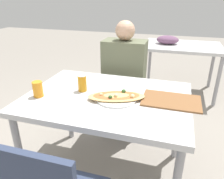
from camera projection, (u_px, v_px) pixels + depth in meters
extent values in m
plane|color=gray|center=(108.00, 172.00, 1.91)|extent=(14.00, 14.00, 0.00)
cube|color=silver|center=(107.00, 98.00, 1.62)|extent=(1.19, 0.87, 0.04)
cylinder|color=#99999E|center=(20.00, 157.00, 1.58)|extent=(0.05, 0.05, 0.70)
cylinder|color=#99999E|center=(69.00, 108.00, 2.24)|extent=(0.05, 0.05, 0.70)
cylinder|color=#99999E|center=(178.00, 125.00, 1.96)|extent=(0.05, 0.05, 0.70)
cube|color=#2D3851|center=(124.00, 92.00, 2.34)|extent=(0.40, 0.40, 0.04)
cube|color=#2D3851|center=(129.00, 66.00, 2.41)|extent=(0.38, 0.03, 0.44)
cylinder|color=#38383D|center=(136.00, 122.00, 2.25)|extent=(0.03, 0.03, 0.44)
cylinder|color=#38383D|center=(105.00, 117.00, 2.34)|extent=(0.03, 0.03, 0.44)
cylinder|color=#38383D|center=(142.00, 107.00, 2.54)|extent=(0.03, 0.03, 0.44)
cylinder|color=#38383D|center=(114.00, 103.00, 2.63)|extent=(0.03, 0.03, 0.44)
cylinder|color=#2D2D38|center=(130.00, 117.00, 2.29)|extent=(0.10, 0.10, 0.48)
cylinder|color=#2D2D38|center=(113.00, 114.00, 2.34)|extent=(0.10, 0.10, 0.48)
cube|color=#60664C|center=(124.00, 67.00, 2.20)|extent=(0.42, 0.24, 0.54)
sphere|color=tan|center=(125.00, 30.00, 2.05)|extent=(0.19, 0.19, 0.19)
cylinder|color=white|center=(116.00, 98.00, 1.55)|extent=(0.29, 0.29, 0.01)
ellipsoid|color=#E0AD66|center=(116.00, 96.00, 1.55)|extent=(0.44, 0.30, 0.02)
ellipsoid|color=#D16033|center=(116.00, 95.00, 1.54)|extent=(0.36, 0.25, 0.01)
sphere|color=#335928|center=(124.00, 91.00, 1.58)|extent=(0.03, 0.03, 0.03)
sphere|color=beige|center=(132.00, 96.00, 1.51)|extent=(0.03, 0.03, 0.03)
sphere|color=beige|center=(116.00, 96.00, 1.52)|extent=(0.03, 0.03, 0.03)
sphere|color=beige|center=(101.00, 95.00, 1.54)|extent=(0.02, 0.02, 0.02)
sphere|color=#335928|center=(110.00, 97.00, 1.50)|extent=(0.03, 0.03, 0.03)
cylinder|color=orange|center=(82.00, 83.00, 1.67)|extent=(0.07, 0.07, 0.12)
cylinder|color=silver|center=(82.00, 76.00, 1.64)|extent=(0.06, 0.06, 0.00)
cylinder|color=orange|center=(38.00, 89.00, 1.58)|extent=(0.07, 0.07, 0.11)
cube|color=brown|center=(171.00, 101.00, 1.52)|extent=(0.40, 0.26, 0.01)
cube|color=silver|center=(182.00, 46.00, 3.19)|extent=(1.10, 0.80, 0.04)
ellipsoid|color=#724C6B|center=(168.00, 40.00, 3.21)|extent=(0.32, 0.24, 0.12)
cylinder|color=#99999E|center=(143.00, 74.00, 3.16)|extent=(0.05, 0.05, 0.70)
cylinder|color=#99999E|center=(218.00, 82.00, 2.90)|extent=(0.05, 0.05, 0.70)
cylinder|color=#99999E|center=(150.00, 61.00, 3.77)|extent=(0.05, 0.05, 0.70)
cylinder|color=#99999E|center=(212.00, 66.00, 3.51)|extent=(0.05, 0.05, 0.70)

